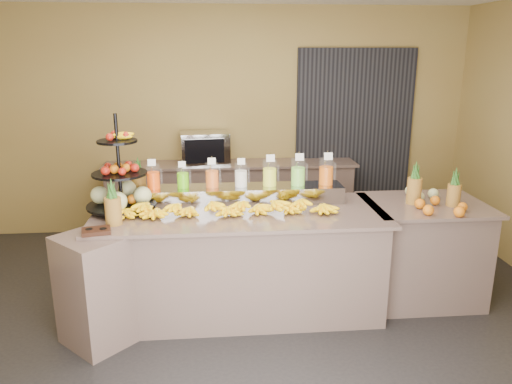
{
  "coord_description": "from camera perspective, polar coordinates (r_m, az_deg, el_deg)",
  "views": [
    {
      "loc": [
        -0.23,
        -3.77,
        2.27
      ],
      "look_at": [
        0.14,
        0.3,
        1.1
      ],
      "focal_mm": 35.0,
      "sensor_mm": 36.0,
      "label": 1
    }
  ],
  "objects": [
    {
      "name": "pineapple_left_b",
      "position": [
        4.76,
        -13.22,
        1.01
      ],
      "size": [
        0.13,
        0.13,
        0.4
      ],
      "rotation": [
        0.0,
        0.0,
        0.29
      ],
      "color": "brown",
      "rests_on": "buffet_counter"
    },
    {
      "name": "back_ledge",
      "position": [
        6.29,
        -2.87,
        -0.77
      ],
      "size": [
        3.1,
        0.55,
        0.93
      ],
      "color": "gray",
      "rests_on": "ground"
    },
    {
      "name": "condiment_caddy",
      "position": [
        3.99,
        -17.8,
        -4.26
      ],
      "size": [
        0.24,
        0.2,
        0.03
      ],
      "primitive_type": "cube",
      "rotation": [
        0.0,
        0.0,
        0.23
      ],
      "color": "black",
      "rests_on": "buffet_counter"
    },
    {
      "name": "ground",
      "position": [
        4.41,
        -1.52,
        -15.08
      ],
      "size": [
        6.0,
        6.0,
        0.0
      ],
      "primitive_type": "plane",
      "color": "black",
      "rests_on": "ground"
    },
    {
      "name": "buffet_counter",
      "position": [
        4.42,
        -3.29,
        -8.21
      ],
      "size": [
        2.75,
        1.25,
        0.93
      ],
      "color": "gray",
      "rests_on": "ground"
    },
    {
      "name": "pineapple_left_a",
      "position": [
        4.1,
        -16.03,
        -1.72
      ],
      "size": [
        0.13,
        0.13,
        0.38
      ],
      "rotation": [
        0.0,
        0.0,
        0.24
      ],
      "color": "brown",
      "rests_on": "buffet_counter"
    },
    {
      "name": "juice_pitcher_orange_a",
      "position": [
        4.52,
        -11.66,
        1.59
      ],
      "size": [
        0.12,
        0.12,
        0.29
      ],
      "color": "silver",
      "rests_on": "pitcher_tray"
    },
    {
      "name": "juice_pitcher_green",
      "position": [
        4.5,
        -8.36,
        1.58
      ],
      "size": [
        0.11,
        0.11,
        0.26
      ],
      "color": "silver",
      "rests_on": "pitcher_tray"
    },
    {
      "name": "right_fruit_pile",
      "position": [
        4.65,
        19.88,
        -0.83
      ],
      "size": [
        0.45,
        0.43,
        0.24
      ],
      "color": "brown",
      "rests_on": "right_counter"
    },
    {
      "name": "juice_pitcher_lime",
      "position": [
        4.55,
        4.82,
        2.11
      ],
      "size": [
        0.13,
        0.14,
        0.32
      ],
      "color": "silver",
      "rests_on": "pitcher_tray"
    },
    {
      "name": "banana_heap",
      "position": [
        4.23,
        -3.57,
        -1.57
      ],
      "size": [
        1.89,
        0.17,
        0.16
      ],
      "color": "yellow",
      "rests_on": "buffet_counter"
    },
    {
      "name": "juice_pitcher_milk",
      "position": [
        4.49,
        -1.73,
        1.82
      ],
      "size": [
        0.12,
        0.12,
        0.28
      ],
      "color": "silver",
      "rests_on": "pitcher_tray"
    },
    {
      "name": "room_envelope",
      "position": [
        4.59,
        0.04,
        11.0
      ],
      "size": [
        6.04,
        5.02,
        2.82
      ],
      "color": "olive",
      "rests_on": "ground"
    },
    {
      "name": "juice_pitcher_orange_c",
      "position": [
        4.6,
        8.02,
        2.17
      ],
      "size": [
        0.13,
        0.14,
        0.32
      ],
      "color": "silver",
      "rests_on": "pitcher_tray"
    },
    {
      "name": "pitcher_tray",
      "position": [
        4.54,
        -1.71,
        -0.26
      ],
      "size": [
        1.85,
        0.3,
        0.15
      ],
      "primitive_type": "cube",
      "color": "gray",
      "rests_on": "buffet_counter"
    },
    {
      "name": "juice_pitcher_orange_b",
      "position": [
        4.49,
        -5.05,
        1.77
      ],
      "size": [
        0.12,
        0.12,
        0.29
      ],
      "color": "silver",
      "rests_on": "pitcher_tray"
    },
    {
      "name": "oven_warmer",
      "position": [
        6.13,
        -5.88,
        5.04
      ],
      "size": [
        0.62,
        0.46,
        0.39
      ],
      "primitive_type": "cube",
      "rotation": [
        0.0,
        0.0,
        0.11
      ],
      "color": "gray",
      "rests_on": "back_ledge"
    },
    {
      "name": "fruit_stand",
      "position": [
        4.42,
        -14.74,
        0.66
      ],
      "size": [
        0.69,
        0.69,
        0.84
      ],
      "rotation": [
        0.0,
        0.0,
        0.18
      ],
      "color": "black",
      "rests_on": "buffet_counter"
    },
    {
      "name": "right_counter",
      "position": [
        4.94,
        18.35,
        -6.35
      ],
      "size": [
        1.08,
        0.88,
        0.93
      ],
      "color": "gray",
      "rests_on": "ground"
    },
    {
      "name": "juice_pitcher_lemon",
      "position": [
        4.51,
        1.57,
        2.01
      ],
      "size": [
        0.13,
        0.13,
        0.31
      ],
      "color": "silver",
      "rests_on": "pitcher_tray"
    }
  ]
}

